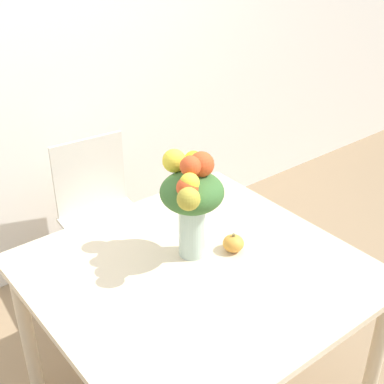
# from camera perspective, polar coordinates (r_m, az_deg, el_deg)

# --- Properties ---
(wall_back) EXTENTS (8.00, 0.06, 2.70)m
(wall_back) POSITION_cam_1_polar(r_m,az_deg,el_deg) (2.86, -17.17, 15.37)
(wall_back) COLOR white
(wall_back) RESTS_ON ground_plane
(dining_table) EXTENTS (1.16, 1.12, 0.74)m
(dining_table) POSITION_cam_1_polar(r_m,az_deg,el_deg) (2.09, 0.54, -10.22)
(dining_table) COLOR beige
(dining_table) RESTS_ON ground_plane
(flower_vase) EXTENTS (0.26, 0.29, 0.43)m
(flower_vase) POSITION_cam_1_polar(r_m,az_deg,el_deg) (1.97, -0.07, -0.51)
(flower_vase) COLOR #B2CCBC
(flower_vase) RESTS_ON dining_table
(pumpkin) EXTENTS (0.08, 0.08, 0.08)m
(pumpkin) POSITION_cam_1_polar(r_m,az_deg,el_deg) (2.12, 4.43, -5.47)
(pumpkin) COLOR gold
(pumpkin) RESTS_ON dining_table
(dining_chair_near_window) EXTENTS (0.46, 0.46, 0.87)m
(dining_chair_near_window) POSITION_cam_1_polar(r_m,az_deg,el_deg) (2.89, -9.46, -2.73)
(dining_chair_near_window) COLOR silver
(dining_chair_near_window) RESTS_ON ground_plane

